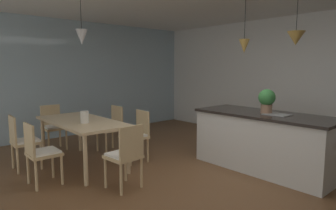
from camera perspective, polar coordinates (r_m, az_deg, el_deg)
The scene contains 16 objects.
ground_plane at distance 4.26m, azimuth 6.36°, elevation -15.19°, with size 10.00×8.40×0.04m, color brown.
wall_back_kitchen at distance 6.73m, azimuth 25.60°, elevation 4.39°, with size 10.00×0.12×2.70m, color white.
window_wall_left_glazing at distance 7.31m, azimuth -17.83°, elevation 4.92°, with size 0.06×8.40×2.70m, color #9EB7C6.
dining_table at distance 5.00m, azimuth -16.49°, elevation -3.70°, with size 1.83×0.85×0.75m.
chair_near_right at distance 4.39m, azimuth -23.62°, elevation -8.29°, with size 0.40×0.40×0.87m.
chair_far_left at distance 5.76m, azimuth -10.95°, elevation -4.20°, with size 0.40×0.40×0.87m.
chair_kitchen_end at distance 3.95m, azimuth -8.28°, elevation -9.45°, with size 0.43×0.43×0.87m.
chair_near_left at distance 5.16m, azimuth -26.47°, elevation -6.16°, with size 0.41×0.41×0.87m.
chair_window_end at distance 6.21m, azimuth -21.46°, elevation -3.74°, with size 0.41×0.41×0.87m.
chair_far_right at distance 5.07m, azimuth -6.17°, elevation -5.65°, with size 0.43×0.43×0.87m.
kitchen_island at distance 4.89m, azimuth 18.19°, elevation -6.62°, with size 2.18×0.89×0.91m.
pendant_over_table at distance 4.97m, azimuth -16.46°, elevation 12.57°, with size 0.18×0.18×0.73m.
pendant_over_island_main at distance 4.99m, azimuth 14.62°, elevation 11.08°, with size 0.17×0.17×0.86m.
pendant_over_island_aux at distance 4.58m, azimuth 23.63°, elevation 11.85°, with size 0.25×0.25×0.78m.
potted_plant_on_island at distance 4.77m, azimuth 18.68°, elevation 0.99°, with size 0.26×0.26×0.38m.
vase_on_dining_table at distance 4.72m, azimuth -15.93°, elevation -2.27°, with size 0.13×0.13×0.19m.
Camera 1 is at (2.63, -2.93, 1.60)m, focal length 31.31 mm.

